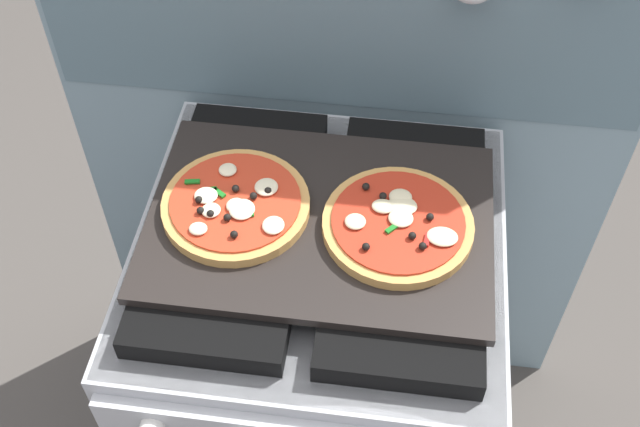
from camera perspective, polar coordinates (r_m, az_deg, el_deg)
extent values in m
cube|color=#7A939E|center=(1.55, 1.63, 5.73)|extent=(1.10, 0.03, 1.55)
cube|color=#B7BABF|center=(1.62, 0.00, -11.47)|extent=(0.60, 0.60, 0.86)
cube|color=black|center=(1.27, 0.00, -2.12)|extent=(0.59, 0.59, 0.01)
cube|color=black|center=(1.26, -6.30, -0.72)|extent=(0.24, 0.51, 0.04)
cube|color=black|center=(1.24, 6.42, -2.02)|extent=(0.24, 0.51, 0.04)
cube|color=black|center=(1.22, 0.00, -0.55)|extent=(0.54, 0.38, 0.02)
cylinder|color=tan|center=(1.23, -6.22, 0.44)|extent=(0.23, 0.23, 0.02)
cylinder|color=red|center=(1.22, -6.26, 0.78)|extent=(0.21, 0.21, 0.00)
ellipsoid|color=beige|center=(1.18, -3.44, -0.86)|extent=(0.03, 0.04, 0.01)
ellipsoid|color=beige|center=(1.23, -8.35, 1.35)|extent=(0.04, 0.03, 0.01)
ellipsoid|color=beige|center=(1.20, -5.74, 0.30)|extent=(0.04, 0.04, 0.01)
ellipsoid|color=beige|center=(1.18, -8.92, -1.11)|extent=(0.03, 0.03, 0.01)
ellipsoid|color=beige|center=(1.21, -6.20, 0.59)|extent=(0.03, 0.03, 0.01)
ellipsoid|color=beige|center=(1.20, -7.99, 0.24)|extent=(0.03, 0.03, 0.01)
ellipsoid|color=beige|center=(1.26, -6.78, 3.20)|extent=(0.03, 0.03, 0.01)
ellipsoid|color=beige|center=(1.23, -3.96, 1.95)|extent=(0.04, 0.04, 0.01)
sphere|color=black|center=(1.20, -8.03, -0.02)|extent=(0.01, 0.01, 0.01)
cube|color=#19721E|center=(1.25, -9.34, 2.32)|extent=(0.03, 0.01, 0.00)
sphere|color=black|center=(1.21, -4.90, 1.29)|extent=(0.01, 0.01, 0.01)
sphere|color=black|center=(1.22, -3.83, 1.67)|extent=(0.01, 0.01, 0.01)
sphere|color=black|center=(1.19, -6.82, -0.29)|extent=(0.01, 0.01, 0.01)
sphere|color=black|center=(1.20, -8.76, 0.21)|extent=(0.01, 0.01, 0.01)
sphere|color=black|center=(1.17, -6.32, -1.53)|extent=(0.01, 0.01, 0.01)
sphere|color=black|center=(1.22, -8.87, 1.00)|extent=(0.01, 0.01, 0.01)
cube|color=#19721E|center=(1.24, -8.11, 1.74)|extent=(0.03, 0.01, 0.00)
sphere|color=black|center=(1.23, -6.21, 1.83)|extent=(0.01, 0.01, 0.01)
cube|color=#19721E|center=(1.19, -5.43, -0.06)|extent=(0.02, 0.01, 0.00)
cube|color=#19721E|center=(1.23, -7.41, 1.52)|extent=(0.02, 0.02, 0.00)
cylinder|color=tan|center=(1.20, 5.71, -0.87)|extent=(0.23, 0.23, 0.02)
cylinder|color=#B72D19|center=(1.19, 5.75, -0.54)|extent=(0.21, 0.21, 0.00)
ellipsoid|color=beige|center=(1.22, 5.92, 1.23)|extent=(0.04, 0.03, 0.01)
ellipsoid|color=beige|center=(1.21, 6.03, 0.57)|extent=(0.05, 0.04, 0.01)
ellipsoid|color=beige|center=(1.18, 2.60, -0.59)|extent=(0.03, 0.03, 0.01)
ellipsoid|color=beige|center=(1.17, 8.95, -1.69)|extent=(0.05, 0.04, 0.01)
ellipsoid|color=beige|center=(1.20, 4.64, 0.53)|extent=(0.04, 0.03, 0.01)
ellipsoid|color=beige|center=(1.18, 2.67, -0.57)|extent=(0.03, 0.03, 0.01)
ellipsoid|color=beige|center=(1.19, 5.94, -0.34)|extent=(0.04, 0.04, 0.01)
sphere|color=black|center=(1.21, 4.64, 1.29)|extent=(0.01, 0.01, 0.01)
sphere|color=black|center=(1.19, 8.07, -0.29)|extent=(0.01, 0.01, 0.01)
cube|color=#19721E|center=(1.18, 5.31, -1.08)|extent=(0.02, 0.02, 0.00)
sphere|color=black|center=(1.15, 3.39, -2.44)|extent=(0.01, 0.01, 0.01)
sphere|color=black|center=(1.23, 3.39, 1.98)|extent=(0.01, 0.01, 0.01)
sphere|color=black|center=(1.16, 7.53, -2.38)|extent=(0.01, 0.01, 0.01)
sphere|color=black|center=(1.17, 6.78, -1.63)|extent=(0.01, 0.01, 0.01)
cube|color=red|center=(1.17, 7.85, -1.92)|extent=(0.01, 0.02, 0.00)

